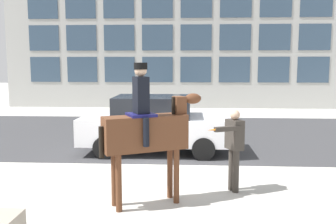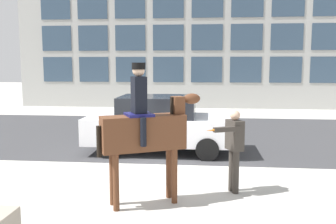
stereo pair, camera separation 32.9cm
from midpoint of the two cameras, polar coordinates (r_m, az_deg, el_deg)
ground_plane at (r=9.24m, az=-2.55°, el=-8.85°), size 80.00×80.00×0.00m
road_surface at (r=13.84m, az=-0.56°, el=-3.33°), size 20.07×8.50×0.01m
mounted_horse_lead at (r=6.79m, az=-4.60°, el=-2.72°), size 1.84×1.11×2.60m
pedestrian_bystander at (r=7.61m, az=8.79°, el=-4.81°), size 0.76×0.72×1.67m
street_car_near_lane at (r=10.92m, az=-2.78°, el=-1.83°), size 4.33×1.97×1.64m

